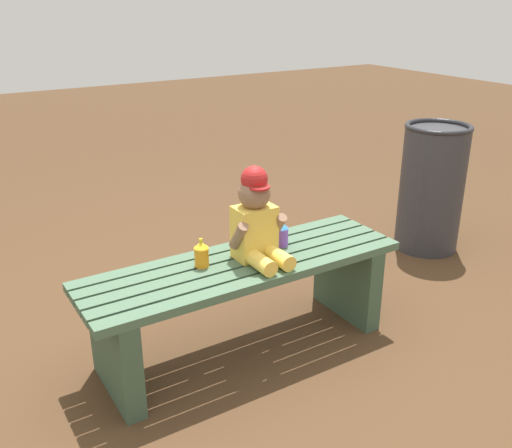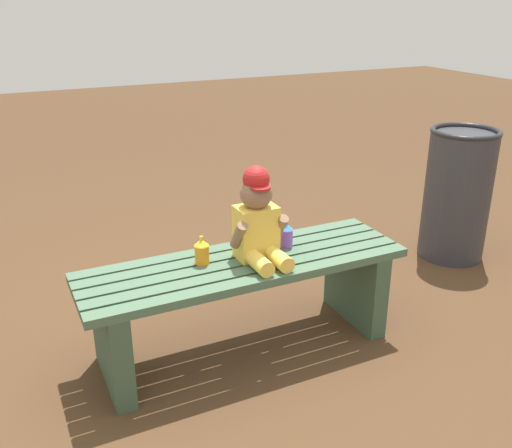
{
  "view_description": "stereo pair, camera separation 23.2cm",
  "coord_description": "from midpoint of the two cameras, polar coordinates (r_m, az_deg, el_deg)",
  "views": [
    {
      "loc": [
        -1.1,
        -1.88,
        1.49
      ],
      "look_at": [
        0.03,
        -0.05,
        0.61
      ],
      "focal_mm": 40.14,
      "sensor_mm": 36.0,
      "label": 1
    },
    {
      "loc": [
        -0.9,
        -1.99,
        1.49
      ],
      "look_at": [
        0.03,
        -0.05,
        0.61
      ],
      "focal_mm": 40.14,
      "sensor_mm": 36.0,
      "label": 2
    }
  ],
  "objects": [
    {
      "name": "ground_plane",
      "position": [
        2.64,
        1.48,
        -12.25
      ],
      "size": [
        16.0,
        16.0,
        0.0
      ],
      "primitive_type": "plane",
      "color": "#4C331E"
    },
    {
      "name": "park_bench",
      "position": [
        2.49,
        1.54,
        -6.78
      ],
      "size": [
        1.41,
        0.41,
        0.43
      ],
      "color": "#47664C",
      "rests_on": "ground_plane"
    },
    {
      "name": "child_figure",
      "position": [
        2.37,
        3.01,
        0.36
      ],
      "size": [
        0.23,
        0.27,
        0.4
      ],
      "color": "#F2C64C",
      "rests_on": "park_bench"
    },
    {
      "name": "sippy_cup_left",
      "position": [
        2.37,
        -2.65,
        -2.75
      ],
      "size": [
        0.06,
        0.06,
        0.12
      ],
      "color": "orange",
      "rests_on": "park_bench"
    },
    {
      "name": "sippy_cup_right",
      "position": [
        2.54,
        5.64,
        -1.11
      ],
      "size": [
        0.06,
        0.06,
        0.12
      ],
      "color": "#8C4CCC",
      "rests_on": "park_bench"
    },
    {
      "name": "trash_bin",
      "position": [
        3.59,
        21.2,
        2.79
      ],
      "size": [
        0.39,
        0.39,
        0.78
      ],
      "color": "#333338",
      "rests_on": "ground_plane"
    }
  ]
}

